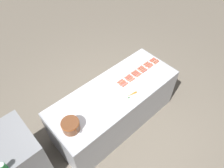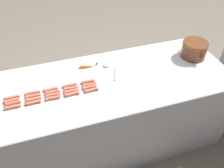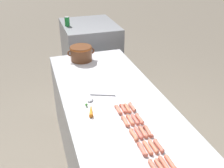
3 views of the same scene
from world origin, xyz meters
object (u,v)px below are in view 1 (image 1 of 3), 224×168
Objects in this scene: hot_dog_13 at (147,64)px; carrot at (132,94)px; hot_dog_4 at (132,80)px; soda_can at (3,167)px; hot_dog_7 at (149,65)px; serving_spoon at (120,98)px; hot_dog_5 at (125,85)px; hot_dog_18 at (152,59)px; hot_dog_22 at (127,76)px; hot_dog_12 at (153,60)px; hot_dog_15 at (135,73)px; hot_dog_23 at (120,81)px; hot_dog_10 at (130,79)px; hot_dog_0 at (157,62)px; hot_dog_11 at (123,83)px; hot_dog_20 at (140,67)px; back_cabinet at (8,166)px; bean_pot at (71,125)px; hot_dog_19 at (146,63)px; hot_dog_21 at (134,72)px; hot_dog_1 at (151,66)px; hot_dog_3 at (139,75)px; hot_dog_6 at (155,61)px; hot_dog_17 at (122,82)px; hot_dog_2 at (145,71)px; hot_dog_14 at (141,69)px; hot_dog_16 at (129,77)px; hot_dog_9 at (137,74)px.

carrot is (-0.28, 0.69, 0.00)m from hot_dog_13.
hot_dog_4 is 1.05× the size of soda_can.
hot_dog_7 is at bearing -84.84° from hot_dog_4.
serving_spoon is at bearing 103.67° from hot_dog_13.
hot_dog_5 and hot_dog_18 have the same top height.
hot_dog_22 is at bearing 90.02° from hot_dog_18.
carrot reaches higher than hot_dog_12.
hot_dog_23 is (0.04, 0.31, 0.00)m from hot_dog_15.
hot_dog_4 is 0.63m from hot_dog_18.
hot_dog_10 is 1.05× the size of soda_can.
hot_dog_11 is at bearing 87.04° from hot_dog_0.
back_cabinet is at bearing 87.27° from hot_dog_20.
hot_dog_13 is 1.71m from bean_pot.
hot_dog_19 is 0.50× the size of serving_spoon.
hot_dog_0 is 1.87m from bean_pot.
soda_can is at bearing 94.80° from hot_dog_21.
hot_dog_1 is 0.33m from hot_dog_21.
hot_dog_23 is 0.34m from serving_spoon.
hot_dog_3 is 1.00× the size of hot_dog_6.
soda_can is (-0.01, 0.86, 0.13)m from bean_pot.
hot_dog_2 is at bearing -99.16° from hot_dog_17.
hot_dog_14 is 1.00× the size of hot_dog_19.
hot_dog_1 and hot_dog_20 have the same top height.
hot_dog_17 is at bearing 89.94° from hot_dog_13.
hot_dog_3 is 1.00× the size of hot_dog_16.
hot_dog_9 and hot_dog_14 have the same top height.
hot_dog_18 is at bearing -65.31° from hot_dog_7.
hot_dog_5 is at bearing 109.49° from hot_dog_21.
hot_dog_18 is (0.07, -0.79, 0.00)m from hot_dog_11.
back_cabinet is at bearing 86.56° from hot_dog_13.
hot_dog_5 and hot_dog_19 have the same top height.
soda_can is (-0.08, 2.10, 0.21)m from hot_dog_4.
hot_dog_0 is at bearing -90.10° from hot_dog_3.
bean_pot reaches higher than hot_dog_20.
hot_dog_15 is 0.50× the size of serving_spoon.
hot_dog_0 is 0.63m from hot_dog_16.
hot_dog_2 and hot_dog_9 have the same top height.
hot_dog_21 is at bearing -93.00° from back_cabinet.
carrot is at bearing 132.51° from hot_dog_4.
hot_dog_4 is at bearing 116.66° from hot_dog_15.
carrot is at bearing 109.62° from hot_dog_7.
hot_dog_7 is 0.17m from hot_dog_18.
back_cabinet is at bearing 84.51° from hot_dog_11.
hot_dog_0 is at bearing -98.85° from hot_dog_15.
carrot is 1.89m from soda_can.
hot_dog_4 and hot_dog_15 have the same top height.
hot_dog_22 is 0.50× the size of serving_spoon.
hot_dog_4 is 0.19m from hot_dog_21.
back_cabinet is 7.68× the size of hot_dog_10.
hot_dog_3 is 1.00× the size of hot_dog_11.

